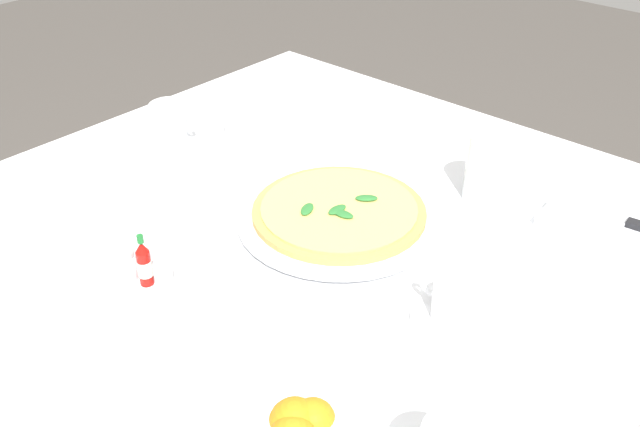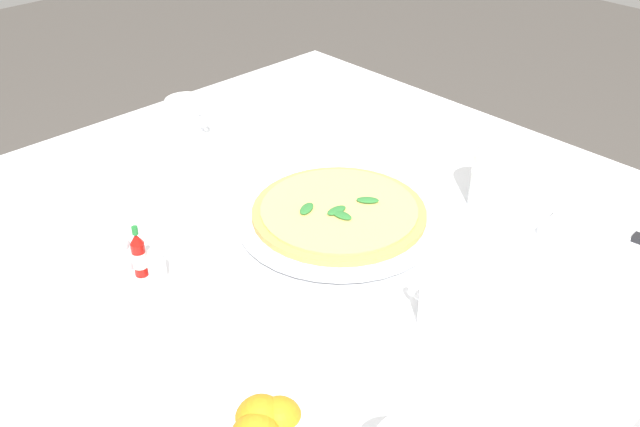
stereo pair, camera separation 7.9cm
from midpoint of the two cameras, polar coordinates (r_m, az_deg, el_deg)
The scene contains 12 objects.
dining_table at distance 1.23m, azimuth 0.43°, elevation -5.97°, with size 1.12×1.12×0.75m.
pizza_plate at distance 1.15m, azimuth 3.49°, elevation -0.45°, with size 0.33×0.33×0.02m.
pizza at distance 1.14m, azimuth 3.51°, elevation 0.13°, with size 0.28×0.28×0.02m.
coffee_cup_far_left at distance 1.45m, azimuth -9.04°, elevation 7.62°, with size 0.13×0.13×0.07m.
coffee_cup_left_edge at distance 0.96m, azimuth 12.38°, elevation -7.73°, with size 0.13×0.13×0.06m.
water_glass_near_right at distance 1.36m, azimuth -3.41°, elevation 7.12°, with size 0.07×0.07×0.12m.
water_glass_back_corner at distance 1.21m, azimuth 15.43°, elevation 2.61°, with size 0.07×0.07×0.12m.
napkin_folded at distance 1.20m, azimuth 24.77°, elevation -2.10°, with size 0.22×0.14×0.02m.
dinner_knife at distance 1.20m, azimuth 24.80°, elevation -1.50°, with size 0.20×0.04×0.01m.
hot_sauce_bottle at distance 1.05m, azimuth -12.09°, elevation -3.31°, with size 0.02×0.02×0.08m.
salt_shaker at distance 1.07m, azimuth -13.30°, elevation -3.26°, with size 0.03×0.03×0.06m.
pepper_shaker at distance 1.04m, azimuth -10.72°, elevation -4.16°, with size 0.03×0.03×0.06m.
Camera 2 is at (-0.71, 0.64, 1.39)m, focal length 40.30 mm.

